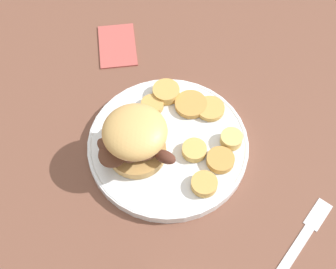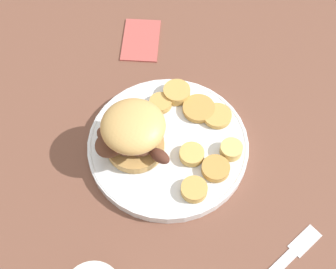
% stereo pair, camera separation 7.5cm
% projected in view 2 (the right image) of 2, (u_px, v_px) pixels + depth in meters
% --- Properties ---
extents(ground_plane, '(4.00, 4.00, 0.00)m').
position_uv_depth(ground_plane, '(168.00, 148.00, 0.78)').
color(ground_plane, brown).
extents(dinner_plate, '(0.27, 0.27, 0.02)m').
position_uv_depth(dinner_plate, '(168.00, 145.00, 0.77)').
color(dinner_plate, white).
rests_on(dinner_plate, ground_plane).
extents(sandwich, '(0.13, 0.11, 0.09)m').
position_uv_depth(sandwich, '(132.00, 133.00, 0.72)').
color(sandwich, tan).
rests_on(sandwich, dinner_plate).
extents(potato_round_0, '(0.04, 0.04, 0.01)m').
position_uv_depth(potato_round_0, '(192.00, 154.00, 0.75)').
color(potato_round_0, tan).
rests_on(potato_round_0, dinner_plate).
extents(potato_round_1, '(0.04, 0.04, 0.01)m').
position_uv_depth(potato_round_1, '(194.00, 189.00, 0.72)').
color(potato_round_1, tan).
rests_on(potato_round_1, dinner_plate).
extents(potato_round_2, '(0.04, 0.04, 0.01)m').
position_uv_depth(potato_round_2, '(215.00, 169.00, 0.74)').
color(potato_round_2, '#BC8942').
rests_on(potato_round_2, dinner_plate).
extents(potato_round_3, '(0.04, 0.04, 0.02)m').
position_uv_depth(potato_round_3, '(231.00, 149.00, 0.75)').
color(potato_round_3, '#DBB766').
rests_on(potato_round_3, dinner_plate).
extents(potato_round_4, '(0.05, 0.05, 0.02)m').
position_uv_depth(potato_round_4, '(177.00, 92.00, 0.81)').
color(potato_round_4, tan).
rests_on(potato_round_4, dinner_plate).
extents(potato_round_5, '(0.06, 0.06, 0.01)m').
position_uv_depth(potato_round_5, '(199.00, 108.00, 0.80)').
color(potato_round_5, '#BC8942').
rests_on(potato_round_5, dinner_plate).
extents(potato_round_6, '(0.04, 0.04, 0.01)m').
position_uv_depth(potato_round_6, '(161.00, 103.00, 0.80)').
color(potato_round_6, tan).
rests_on(potato_round_6, dinner_plate).
extents(potato_round_7, '(0.05, 0.05, 0.01)m').
position_uv_depth(potato_round_7, '(217.00, 116.00, 0.79)').
color(potato_round_7, tan).
rests_on(potato_round_7, dinner_plate).
extents(fork, '(0.06, 0.17, 0.00)m').
position_uv_depth(fork, '(280.00, 265.00, 0.68)').
color(fork, silver).
rests_on(fork, ground_plane).
extents(napkin, '(0.11, 0.13, 0.01)m').
position_uv_depth(napkin, '(141.00, 39.00, 0.91)').
color(napkin, '#B24C47').
rests_on(napkin, ground_plane).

